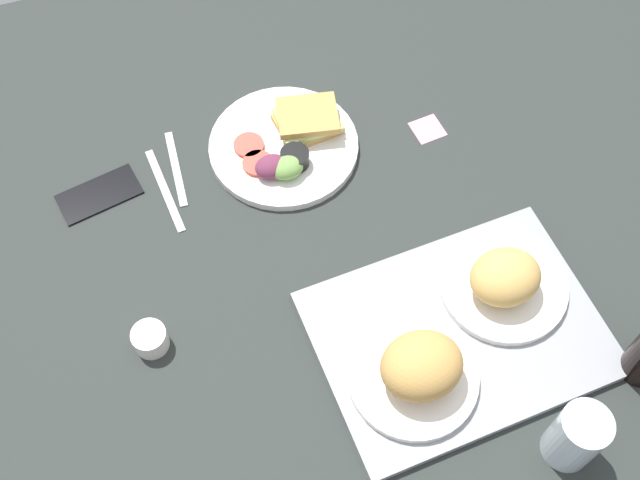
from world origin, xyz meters
The scene contains 11 objects.
ground_plane centered at (0.00, 0.00, -1.50)cm, with size 190.00×150.00×3.00cm, color #282D2B.
serving_tray centered at (-14.03, 24.84, 0.80)cm, with size 45.00×33.00×1.60cm, color gray.
bread_plate_near centered at (-23.47, 20.22, 5.03)cm, with size 21.07×21.07×9.25cm.
bread_plate_far centered at (-4.51, 30.06, 5.67)cm, with size 20.24×20.24×10.01cm.
plate_with_salad centered at (0.67, -19.54, 1.75)cm, with size 27.56×27.56×5.40cm.
drinking_glass centered at (-21.86, 46.80, 6.14)cm, with size 7.39×7.39×12.29cm, color silver.
espresso_cup centered at (32.92, 10.52, 2.00)cm, with size 5.60×5.60×4.00cm, color silver.
fork centered at (21.34, -21.95, 0.25)cm, with size 17.00×1.40×0.50cm, color #B7B7BC.
knife centered at (24.34, -17.95, 0.25)cm, with size 19.00×1.40×0.50cm, color #B7B7BC.
cell_phone centered at (35.67, -20.73, 0.40)cm, with size 14.40×7.20×0.80cm, color black.
sticky_note centered at (-25.75, -15.73, 0.06)cm, with size 5.60×5.60×0.12cm, color pink.
Camera 1 is at (23.38, 66.28, 117.47)cm, focal length 44.30 mm.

